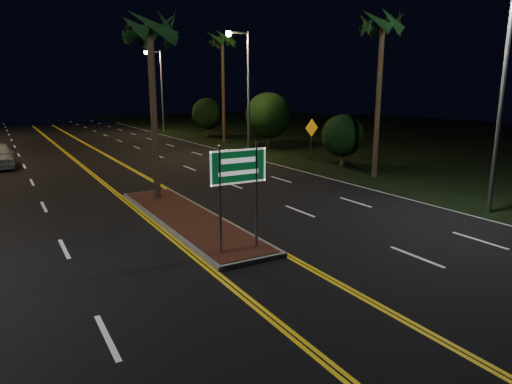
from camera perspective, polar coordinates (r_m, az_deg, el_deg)
ground at (r=11.67m, az=4.46°, el=-12.02°), size 120.00×120.00×0.00m
grass_right at (r=49.59m, az=16.97°, el=6.57°), size 40.00×110.00×0.01m
median_island at (r=17.50m, az=-8.59°, el=-3.31°), size 2.25×10.25×0.17m
highway_sign at (r=13.23m, az=-2.21°, el=1.94°), size 1.80×0.08×3.20m
streetlight_right_near at (r=19.82m, az=28.12°, el=13.54°), size 1.91×0.44×9.00m
streetlight_right_mid at (r=34.94m, az=-1.55°, el=14.03°), size 1.91×0.44×9.00m
streetlight_right_far at (r=53.38m, az=-12.13°, el=13.32°), size 1.91×0.44×9.00m
palm_median at (r=20.28m, az=-13.16°, el=19.22°), size 2.40×2.40×8.30m
palm_right_near at (r=26.55m, az=15.57°, el=19.52°), size 2.40×2.40×9.30m
palm_right_far at (r=43.26m, az=-4.22°, el=18.38°), size 2.40×2.40×10.30m
shrub_near at (r=30.11m, az=10.77°, el=6.94°), size 2.70×2.70×3.30m
shrub_mid at (r=38.42m, az=1.54°, el=9.54°), size 3.78×3.78×4.62m
shrub_far at (r=48.98m, az=-6.13°, el=9.71°), size 3.24×3.24×3.96m
warning_sign at (r=31.86m, az=6.95°, el=7.31°), size 1.20×0.24×2.88m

